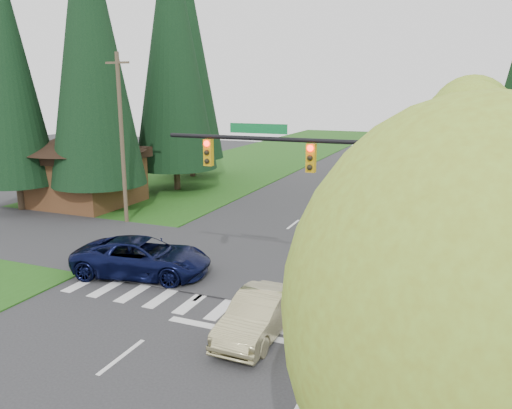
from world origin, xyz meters
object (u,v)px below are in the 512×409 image
Objects in this scene: parked_car_a at (390,220)px; parked_car_b at (391,185)px; parked_car_c at (405,178)px; sedan_champagne at (259,315)px; parked_car_e at (412,159)px; suv_navy at (143,257)px; parked_car_d at (412,159)px.

parked_car_b is at bearing 96.83° from parked_car_a.
parked_car_a is 1.00× the size of parked_car_c.
parked_car_a is 11.22m from parked_car_b.
sedan_champagne is 0.96× the size of parked_car_e.
parked_car_e is at bearing 92.59° from parked_car_a.
sedan_champagne is at bearing -99.75° from parked_car_a.
parked_car_a reaches higher than parked_car_b.
suv_navy reaches higher than parked_car_d.
suv_navy is 13.95m from parked_car_a.
sedan_champagne is 0.90× the size of parked_car_b.
parked_car_c is 12.60m from parked_car_d.
parked_car_c is (8.26, 25.24, -0.03)m from suv_navy.
parked_car_e is at bearing 97.88° from parked_car_d.
suv_navy is 23.09m from parked_car_b.
parked_car_c reaches higher than sedan_champagne.
suv_navy is 1.21× the size of parked_car_b.
parked_car_b is at bearing -105.58° from parked_car_c.
parked_car_a is at bearing -79.16° from parked_car_d.
parked_car_c is at bearing -83.62° from parked_car_e.
parked_car_e is (7.60, 38.00, -0.16)m from suv_navy.
suv_navy is at bearing -97.90° from parked_car_e.
parked_car_a is 14.59m from parked_car_c.
sedan_champagne is 0.92× the size of parked_car_c.
parked_car_d is at bearing 89.45° from sedan_champagne.
suv_navy is at bearing -130.48° from parked_car_a.
suv_navy is 1.44× the size of parked_car_d.
sedan_champagne is 24.94m from parked_car_b.
suv_navy is 1.23× the size of parked_car_c.
parked_car_d is at bearing -22.63° from suv_navy.
suv_navy is at bearing -112.75° from parked_car_c.
sedan_champagne is at bearing -97.75° from parked_car_c.
parked_car_e is (0.00, 16.20, -0.05)m from parked_car_b.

